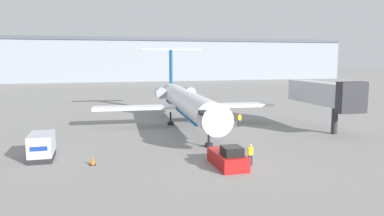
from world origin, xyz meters
name	(u,v)px	position (x,y,z in m)	size (l,w,h in m)	color
ground_plane	(234,168)	(0.00, 0.00, 0.00)	(600.00, 600.00, 0.00)	gray
terminal_building	(121,59)	(0.00, 120.00, 8.18)	(180.00, 16.80, 16.29)	#8C939E
airplane_main	(186,101)	(0.86, 19.43, 3.19)	(23.61, 30.07, 10.12)	white
pushback_tug	(228,158)	(-0.29, 0.65, 0.69)	(2.10, 4.54, 1.84)	#B21919
luggage_cart	(42,146)	(-15.09, 6.81, 1.12)	(1.93, 3.75, 2.24)	#232326
worker_near_tug	(250,154)	(1.59, 0.48, 0.94)	(0.40, 0.25, 1.78)	#232838
worker_by_wing	(240,120)	(7.30, 17.02, 0.88)	(0.40, 0.24, 1.69)	#232838
traffic_cone_left	(92,161)	(-10.87, 3.83, 0.35)	(0.52, 0.52, 0.73)	black
jet_bridge	(324,94)	(16.14, 12.13, 4.45)	(3.20, 11.79, 6.19)	#2D2D33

